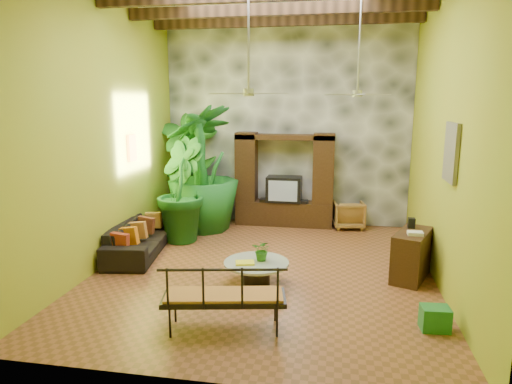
% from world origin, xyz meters
% --- Properties ---
extents(ground, '(7.00, 7.00, 0.00)m').
position_xyz_m(ground, '(0.00, 0.00, 0.00)').
color(ground, brown).
rests_on(ground, ground).
extents(back_wall, '(6.00, 0.02, 5.00)m').
position_xyz_m(back_wall, '(0.00, 3.50, 2.50)').
color(back_wall, '#ADA927').
rests_on(back_wall, ground).
extents(left_wall, '(0.02, 7.00, 5.00)m').
position_xyz_m(left_wall, '(-3.00, 0.00, 2.50)').
color(left_wall, '#ADA927').
rests_on(left_wall, ground).
extents(right_wall, '(0.02, 7.00, 5.00)m').
position_xyz_m(right_wall, '(3.00, 0.00, 2.50)').
color(right_wall, '#ADA927').
rests_on(right_wall, ground).
extents(stone_accent_wall, '(5.98, 0.10, 4.98)m').
position_xyz_m(stone_accent_wall, '(0.00, 3.44, 2.50)').
color(stone_accent_wall, '#3F4347').
rests_on(stone_accent_wall, ground).
extents(entertainment_center, '(2.40, 0.55, 2.30)m').
position_xyz_m(entertainment_center, '(0.00, 3.14, 0.97)').
color(entertainment_center, black).
rests_on(entertainment_center, ground).
extents(ceiling_fan_front, '(1.28, 1.28, 1.86)m').
position_xyz_m(ceiling_fan_front, '(-0.20, -0.40, 3.40)').
color(ceiling_fan_front, '#ABABAF').
rests_on(ceiling_fan_front, ceiling).
extents(ceiling_fan_back, '(1.28, 1.28, 1.86)m').
position_xyz_m(ceiling_fan_back, '(1.60, 1.20, 3.40)').
color(ceiling_fan_back, '#ABABAF').
rests_on(ceiling_fan_back, ceiling).
extents(wall_art_mask, '(0.06, 0.32, 0.55)m').
position_xyz_m(wall_art_mask, '(-2.96, 1.00, 2.10)').
color(wall_art_mask, yellow).
rests_on(wall_art_mask, left_wall).
extents(wall_art_painting, '(0.06, 0.70, 0.90)m').
position_xyz_m(wall_art_painting, '(2.96, -0.60, 2.30)').
color(wall_art_painting, '#256088').
rests_on(wall_art_painting, right_wall).
extents(sofa, '(1.19, 2.34, 0.65)m').
position_xyz_m(sofa, '(-2.64, 0.42, 0.33)').
color(sofa, black).
rests_on(sofa, ground).
extents(wicker_armchair, '(0.83, 0.84, 0.67)m').
position_xyz_m(wicker_armchair, '(1.58, 3.15, 0.34)').
color(wicker_armchair, brown).
rests_on(wicker_armchair, ground).
extents(tall_plant_a, '(1.72, 1.43, 2.81)m').
position_xyz_m(tall_plant_a, '(-2.40, 2.99, 1.41)').
color(tall_plant_a, '#20641A').
rests_on(tall_plant_a, ground).
extents(tall_plant_b, '(1.50, 1.59, 2.29)m').
position_xyz_m(tall_plant_b, '(-2.13, 1.50, 1.14)').
color(tall_plant_b, '#16571B').
rests_on(tall_plant_b, ground).
extents(tall_plant_c, '(2.20, 2.20, 2.98)m').
position_xyz_m(tall_plant_c, '(-1.86, 2.42, 1.49)').
color(tall_plant_c, '#1B6821').
rests_on(tall_plant_c, ground).
extents(coffee_table, '(1.10, 1.10, 0.40)m').
position_xyz_m(coffee_table, '(-0.02, -0.69, 0.26)').
color(coffee_table, black).
rests_on(coffee_table, ground).
extents(centerpiece_plant, '(0.38, 0.34, 0.36)m').
position_xyz_m(centerpiece_plant, '(0.07, -0.60, 0.58)').
color(centerpiece_plant, '#29691B').
rests_on(centerpiece_plant, coffee_table).
extents(yellow_tray, '(0.36, 0.29, 0.03)m').
position_xyz_m(yellow_tray, '(-0.19, -0.81, 0.42)').
color(yellow_tray, yellow).
rests_on(yellow_tray, coffee_table).
extents(iron_bench, '(1.73, 0.90, 0.57)m').
position_xyz_m(iron_bench, '(-0.18, -2.37, 0.53)').
color(iron_bench, black).
rests_on(iron_bench, ground).
extents(side_console, '(0.83, 1.16, 0.85)m').
position_xyz_m(side_console, '(2.60, 0.05, 0.42)').
color(side_console, '#371F11').
rests_on(side_console, ground).
extents(green_bin, '(0.40, 0.31, 0.33)m').
position_xyz_m(green_bin, '(2.65, -1.81, 0.16)').
color(green_bin, '#1D6E27').
rests_on(green_bin, ground).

